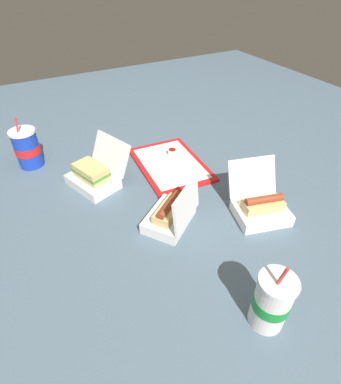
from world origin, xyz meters
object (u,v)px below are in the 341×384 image
at_px(plastic_fork, 171,150).
at_px(soda_cup_center, 272,302).
at_px(soda_cup_corner, 27,148).
at_px(ketchup_cup, 172,152).
at_px(clamshell_sandwich_right, 95,175).
at_px(food_tray, 170,164).
at_px(clamshell_hotdog_center, 260,206).
at_px(clamshell_hotdog_left, 171,214).

bearing_deg(plastic_fork, soda_cup_center, -17.03).
bearing_deg(soda_cup_corner, ketchup_cup, 67.74).
bearing_deg(clamshell_sandwich_right, ketchup_cup, 95.74).
height_order(food_tray, ketchup_cup, ketchup_cup).
height_order(food_tray, clamshell_hotdog_center, clamshell_hotdog_center).
bearing_deg(ketchup_cup, food_tray, -34.58).
bearing_deg(clamshell_hotdog_center, clamshell_hotdog_left, -110.47).
relative_size(ketchup_cup, soda_cup_center, 0.18).
distance_m(clamshell_hotdog_left, clamshell_hotdog_center, 0.31).
distance_m(plastic_fork, clamshell_hotdog_left, 0.45).
bearing_deg(clamshell_hotdog_left, soda_cup_corner, -149.04).
distance_m(plastic_fork, soda_cup_center, 0.83).
relative_size(plastic_fork, clamshell_hotdog_left, 0.50).
distance_m(clamshell_hotdog_center, soda_cup_center, 0.39).
distance_m(ketchup_cup, soda_cup_center, 0.79).
distance_m(ketchup_cup, clamshell_sandwich_right, 0.36).
xyz_separation_m(plastic_fork, soda_cup_center, (0.81, -0.17, 0.07)).
height_order(plastic_fork, clamshell_hotdog_left, clamshell_hotdog_left).
distance_m(clamshell_sandwich_right, soda_cup_corner, 0.33).
distance_m(ketchup_cup, soda_cup_corner, 0.60).
height_order(food_tray, plastic_fork, plastic_fork).
xyz_separation_m(clamshell_hotdog_left, soda_cup_center, (0.41, 0.04, 0.04)).
xyz_separation_m(plastic_fork, clamshell_sandwich_right, (0.07, -0.37, 0.03)).
bearing_deg(ketchup_cup, soda_cup_corner, -112.26).
distance_m(clamshell_hotdog_left, soda_cup_center, 0.41).
relative_size(ketchup_cup, clamshell_hotdog_center, 0.17).
distance_m(soda_cup_corner, soda_cup_center, 1.08).
relative_size(ketchup_cup, clamshell_hotdog_left, 0.18).
bearing_deg(ketchup_cup, plastic_fork, 157.32).
relative_size(food_tray, plastic_fork, 3.52).
distance_m(food_tray, clamshell_hotdog_center, 0.43).
xyz_separation_m(ketchup_cup, soda_cup_center, (0.77, -0.16, 0.06)).
relative_size(food_tray, ketchup_cup, 9.67).
bearing_deg(ketchup_cup, soda_cup_center, -11.46).
bearing_deg(clamshell_hotdog_center, food_tray, -163.25).
bearing_deg(soda_cup_center, plastic_fork, 168.05).
xyz_separation_m(ketchup_cup, plastic_fork, (-0.03, 0.01, -0.01)).
bearing_deg(clamshell_hotdog_left, food_tray, 152.21).
distance_m(clamshell_hotdog_left, clamshell_sandwich_right, 0.36).
bearing_deg(clamshell_hotdog_left, clamshell_hotdog_center, 69.53).
height_order(ketchup_cup, plastic_fork, ketchup_cup).
height_order(plastic_fork, soda_cup_center, soda_cup_center).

